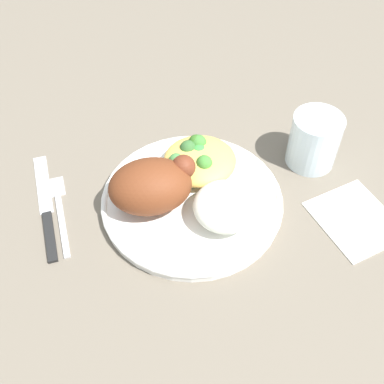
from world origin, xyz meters
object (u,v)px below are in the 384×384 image
rice_pile (226,206)px  knife (47,213)px  plate (192,201)px  fork (60,210)px  mac_cheese_with_broccoli (199,159)px  napkin (356,219)px  water_glass (314,140)px  roasted_chicken (152,185)px

rice_pile → knife: (-0.23, 0.06, -0.03)m
plate → fork: bearing=172.9°
knife → mac_cheese_with_broccoli: bearing=8.4°
mac_cheese_with_broccoli → napkin: 0.22m
rice_pile → fork: rice_pile is taller
knife → water_glass: (0.38, 0.03, 0.04)m
roasted_chicken → napkin: bearing=-14.9°
fork → water_glass: (0.36, 0.03, 0.04)m
napkin → knife: bearing=167.7°
mac_cheese_with_broccoli → knife: bearing=-171.6°
water_glass → napkin: 0.12m
plate → rice_pile: bearing=-49.5°
napkin → mac_cheese_with_broccoli: bearing=147.7°
rice_pile → knife: rice_pile is taller
mac_cheese_with_broccoli → water_glass: (0.17, -0.00, 0.01)m
roasted_chicken → mac_cheese_with_broccoli: 0.09m
plate → fork: plate is taller
water_glass → roasted_chicken: bearing=-168.5°
roasted_chicken → fork: bearing=170.7°
rice_pile → water_glass: (0.15, 0.09, 0.00)m
fork → napkin: fork is taller
roasted_chicken → napkin: 0.27m
roasted_chicken → mac_cheese_with_broccoli: size_ratio=1.13×
roasted_chicken → napkin: size_ratio=1.05×
plate → knife: plate is taller
plate → napkin: plate is taller
plate → napkin: size_ratio=2.25×
fork → roasted_chicken: bearing=-9.3°
roasted_chicken → water_glass: 0.24m
plate → roasted_chicken: bearing=178.2°
roasted_chicken → rice_pile: (0.09, -0.04, -0.01)m
roasted_chicken → plate: bearing=-1.8°
napkin → roasted_chicken: bearing=165.1°
rice_pile → napkin: bearing=-8.6°
plate → water_glass: water_glass is taller
roasted_chicken → rice_pile: 0.10m
plate → roasted_chicken: size_ratio=2.13×
roasted_chicken → mac_cheese_with_broccoli: (0.07, 0.05, -0.02)m
plate → mac_cheese_with_broccoli: size_ratio=2.41×
rice_pile → napkin: 0.18m
mac_cheese_with_broccoli → napkin: bearing=-32.3°
mac_cheese_with_broccoli → water_glass: water_glass is taller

